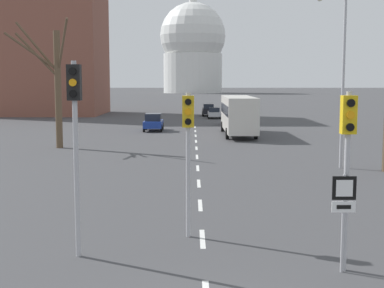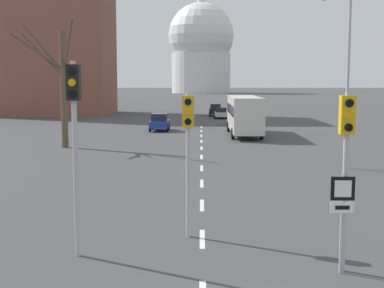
{
  "view_description": "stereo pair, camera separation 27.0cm",
  "coord_description": "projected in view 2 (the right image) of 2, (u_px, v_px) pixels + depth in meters",
  "views": [
    {
      "loc": [
        -0.32,
        -9.45,
        4.83
      ],
      "look_at": [
        -0.31,
        6.19,
        2.99
      ],
      "focal_mm": 50.0,
      "sensor_mm": 36.0,
      "label": 1
    },
    {
      "loc": [
        -0.05,
        -9.45,
        4.83
      ],
      "look_at": [
        -0.31,
        6.19,
        2.99
      ],
      "focal_mm": 50.0,
      "sensor_mm": 36.0,
      "label": 2
    }
  ],
  "objects": [
    {
      "name": "lane_stripe_7",
      "position": [
        201.0,
        141.0,
        43.29
      ],
      "size": [
        0.16,
        2.0,
        0.01
      ],
      "primitive_type": "cube",
      "color": "silver",
      "rests_on": "ground_plane"
    },
    {
      "name": "lane_stripe_5",
      "position": [
        202.0,
        157.0,
        34.35
      ],
      "size": [
        0.16,
        2.0,
        0.01
      ],
      "primitive_type": "cube",
      "color": "silver",
      "rests_on": "ground_plane"
    },
    {
      "name": "sedan_mid_centre",
      "position": [
        160.0,
        122.0,
        52.37
      ],
      "size": [
        1.84,
        3.95,
        1.72
      ],
      "color": "navy",
      "rests_on": "ground_plane"
    },
    {
      "name": "route_sign_post",
      "position": [
        342.0,
        206.0,
        13.34
      ],
      "size": [
        0.6,
        0.08,
        2.53
      ],
      "color": "#B2B2B7",
      "rests_on": "ground_plane"
    },
    {
      "name": "lane_stripe_4",
      "position": [
        202.0,
        168.0,
        29.88
      ],
      "size": [
        0.16,
        2.0,
        0.01
      ],
      "primitive_type": "cube",
      "color": "silver",
      "rests_on": "ground_plane"
    },
    {
      "name": "lane_stripe_6",
      "position": [
        201.0,
        148.0,
        38.82
      ],
      "size": [
        0.16,
        2.0,
        0.01
      ],
      "primitive_type": "cube",
      "color": "silver",
      "rests_on": "ground_plane"
    },
    {
      "name": "sedan_near_right",
      "position": [
        238.0,
        117.0,
        59.32
      ],
      "size": [
        1.83,
        4.39,
        1.67
      ],
      "color": "slate",
      "rests_on": "ground_plane"
    },
    {
      "name": "lane_stripe_9",
      "position": [
        201.0,
        131.0,
        52.23
      ],
      "size": [
        0.16,
        2.0,
        0.01
      ],
      "primitive_type": "cube",
      "color": "silver",
      "rests_on": "ground_plane"
    },
    {
      "name": "lane_stripe_3",
      "position": [
        202.0,
        183.0,
        25.42
      ],
      "size": [
        0.16,
        2.0,
        0.01
      ],
      "primitive_type": "cube",
      "color": "silver",
      "rests_on": "ground_plane"
    },
    {
      "name": "bare_tree_left_near",
      "position": [
        61.0,
        82.0,
        38.6
      ],
      "size": [
        4.79,
        2.71,
        9.13
      ],
      "color": "brown",
      "rests_on": "ground_plane"
    },
    {
      "name": "lane_stripe_2",
      "position": [
        202.0,
        205.0,
        20.95
      ],
      "size": [
        0.16,
        2.0,
        0.01
      ],
      "primitive_type": "cube",
      "color": "silver",
      "rests_on": "ground_plane"
    },
    {
      "name": "lane_stripe_10",
      "position": [
        201.0,
        127.0,
        56.7
      ],
      "size": [
        0.16,
        2.0,
        0.01
      ],
      "primitive_type": "cube",
      "color": "silver",
      "rests_on": "ground_plane"
    },
    {
      "name": "sedan_far_left",
      "position": [
        215.0,
        110.0,
        75.04
      ],
      "size": [
        1.73,
        4.39,
        1.71
      ],
      "color": "black",
      "rests_on": "ground_plane"
    },
    {
      "name": "lane_stripe_1",
      "position": [
        202.0,
        239.0,
        16.48
      ],
      "size": [
        0.16,
        2.0,
        0.01
      ],
      "primitive_type": "cube",
      "color": "silver",
      "rests_on": "ground_plane"
    },
    {
      "name": "capitol_dome",
      "position": [
        201.0,
        48.0,
        222.73
      ],
      "size": [
        27.2,
        27.2,
        38.42
      ],
      "color": "silver",
      "rests_on": "ground_plane"
    },
    {
      "name": "apartment_block_left",
      "position": [
        48.0,
        25.0,
        78.08
      ],
      "size": [
        18.0,
        14.0,
        26.18
      ],
      "primitive_type": "cube",
      "color": "brown",
      "rests_on": "ground_plane"
    },
    {
      "name": "lane_stripe_8",
      "position": [
        201.0,
        136.0,
        47.76
      ],
      "size": [
        0.16,
        2.0,
        0.01
      ],
      "primitive_type": "cube",
      "color": "silver",
      "rests_on": "ground_plane"
    },
    {
      "name": "traffic_signal_near_right",
      "position": [
        346.0,
        147.0,
        13.31
      ],
      "size": [
        0.36,
        0.34,
        4.59
      ],
      "color": "#B2B2B7",
      "rests_on": "ground_plane"
    },
    {
      "name": "street_lamp_right",
      "position": [
        344.0,
        66.0,
        29.17
      ],
      "size": [
        1.67,
        0.36,
        9.5
      ],
      "color": "#B2B2B7",
      "rests_on": "ground_plane"
    },
    {
      "name": "traffic_signal_centre_tall",
      "position": [
        188.0,
        137.0,
        16.35
      ],
      "size": [
        0.36,
        0.34,
        4.5
      ],
      "color": "#B2B2B7",
      "rests_on": "ground_plane"
    },
    {
      "name": "sedan_near_left",
      "position": [
        221.0,
        113.0,
        70.15
      ],
      "size": [
        1.7,
        3.9,
        1.44
      ],
      "color": "#B7B7BC",
      "rests_on": "ground_plane"
    },
    {
      "name": "traffic_signal_near_left",
      "position": [
        74.0,
        122.0,
        14.46
      ],
      "size": [
        0.36,
        0.34,
        5.38
      ],
      "color": "#B2B2B7",
      "rests_on": "ground_plane"
    },
    {
      "name": "city_bus",
      "position": [
        244.0,
        113.0,
        47.79
      ],
      "size": [
        2.66,
        10.8,
        3.48
      ],
      "color": "beige",
      "rests_on": "ground_plane"
    }
  ]
}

